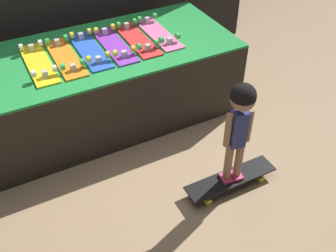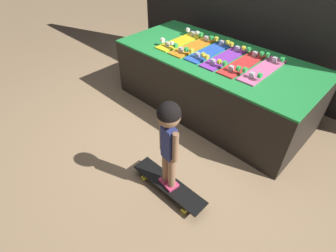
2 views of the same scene
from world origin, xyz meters
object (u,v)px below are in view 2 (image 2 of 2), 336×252
(skateboard_purple_on_rack, at_px, (225,57))
(skateboard_orange_on_rack, at_px, (194,46))
(skateboard_red_on_rack, at_px, (243,63))
(child, at_px, (169,132))
(skateboard_yellow_on_rack, at_px, (180,40))
(skateboard_pink_on_rack, at_px, (263,69))
(skateboard_on_floor, at_px, (169,185))
(skateboard_blue_on_rack, at_px, (210,51))

(skateboard_purple_on_rack, bearing_deg, skateboard_orange_on_rack, -178.95)
(skateboard_purple_on_rack, bearing_deg, skateboard_red_on_rack, 2.36)
(skateboard_orange_on_rack, xyz_separation_m, skateboard_red_on_rack, (0.63, 0.02, 0.00))
(skateboard_orange_on_rack, relative_size, skateboard_red_on_rack, 1.00)
(skateboard_purple_on_rack, height_order, child, child)
(skateboard_yellow_on_rack, xyz_separation_m, skateboard_orange_on_rack, (0.21, -0.01, 0.00))
(skateboard_yellow_on_rack, relative_size, skateboard_pink_on_rack, 1.00)
(skateboard_purple_on_rack, xyz_separation_m, skateboard_pink_on_rack, (0.42, 0.03, 0.00))
(skateboard_orange_on_rack, height_order, skateboard_purple_on_rack, same)
(skateboard_pink_on_rack, distance_m, child, 1.29)
(skateboard_on_floor, bearing_deg, skateboard_orange_on_rack, 122.90)
(skateboard_orange_on_rack, bearing_deg, skateboard_purple_on_rack, 1.05)
(skateboard_blue_on_rack, bearing_deg, skateboard_red_on_rack, -0.31)
(skateboard_red_on_rack, xyz_separation_m, skateboard_on_floor, (0.18, -1.27, -0.63))
(skateboard_blue_on_rack, xyz_separation_m, skateboard_on_floor, (0.60, -1.27, -0.63))
(skateboard_blue_on_rack, height_order, child, child)
(skateboard_red_on_rack, relative_size, child, 0.80)
(skateboard_purple_on_rack, bearing_deg, skateboard_blue_on_rack, 177.03)
(skateboard_red_on_rack, relative_size, skateboard_pink_on_rack, 1.00)
(skateboard_yellow_on_rack, distance_m, skateboard_pink_on_rack, 1.06)
(skateboard_red_on_rack, bearing_deg, skateboard_purple_on_rack, -177.64)
(skateboard_purple_on_rack, xyz_separation_m, skateboard_on_floor, (0.39, -1.26, -0.63))
(skateboard_blue_on_rack, xyz_separation_m, skateboard_purple_on_rack, (0.21, -0.01, 0.00))
(skateboard_yellow_on_rack, height_order, skateboard_red_on_rack, same)
(skateboard_blue_on_rack, height_order, skateboard_red_on_rack, same)
(skateboard_yellow_on_rack, distance_m, skateboard_red_on_rack, 0.85)
(child, bearing_deg, skateboard_orange_on_rack, 131.13)
(skateboard_blue_on_rack, bearing_deg, skateboard_orange_on_rack, -174.94)
(skateboard_on_floor, bearing_deg, skateboard_red_on_rack, 97.93)
(skateboard_orange_on_rack, relative_size, skateboard_on_floor, 0.92)
(skateboard_yellow_on_rack, distance_m, child, 1.62)
(skateboard_blue_on_rack, relative_size, skateboard_on_floor, 0.92)
(skateboard_purple_on_rack, bearing_deg, child, -72.89)
(skateboard_pink_on_rack, height_order, skateboard_on_floor, skateboard_pink_on_rack)
(skateboard_orange_on_rack, relative_size, skateboard_pink_on_rack, 1.00)
(skateboard_red_on_rack, xyz_separation_m, child, (0.18, -1.27, -0.02))
(skateboard_orange_on_rack, xyz_separation_m, child, (0.81, -1.25, -0.02))
(skateboard_orange_on_rack, distance_m, skateboard_blue_on_rack, 0.21)
(skateboard_yellow_on_rack, relative_size, skateboard_blue_on_rack, 1.00)
(skateboard_yellow_on_rack, height_order, skateboard_orange_on_rack, same)
(skateboard_yellow_on_rack, distance_m, skateboard_blue_on_rack, 0.42)
(skateboard_yellow_on_rack, relative_size, skateboard_orange_on_rack, 1.00)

